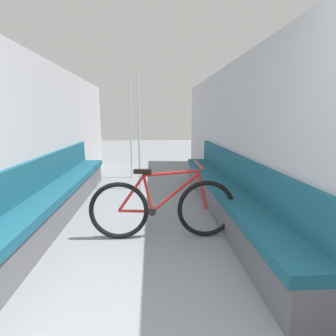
% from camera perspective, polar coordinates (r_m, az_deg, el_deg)
% --- Properties ---
extents(wall_left, '(0.10, 9.03, 2.23)m').
position_cam_1_polar(wall_left, '(3.98, -27.14, 5.79)').
color(wall_left, '#B2B2B7').
rests_on(wall_left, ground).
extents(wall_right, '(0.10, 9.03, 2.23)m').
position_cam_1_polar(wall_right, '(3.88, 16.13, 6.47)').
color(wall_right, '#B2B2B7').
rests_on(wall_right, ground).
extents(bench_seat_row_left, '(0.43, 4.42, 0.87)m').
position_cam_1_polar(bench_seat_row_left, '(3.98, -23.23, -5.96)').
color(bench_seat_row_left, '#5B5B60').
rests_on(bench_seat_row_left, ground).
extents(bench_seat_row_right, '(0.43, 4.42, 0.87)m').
position_cam_1_polar(bench_seat_row_right, '(3.90, 12.42, -5.64)').
color(bench_seat_row_right, '#5B5B60').
rests_on(bench_seat_row_right, ground).
extents(bicycle, '(1.70, 0.46, 0.88)m').
position_cam_1_polar(bicycle, '(3.07, -1.13, -8.72)').
color(bicycle, black).
rests_on(bicycle, ground).
extents(grab_pole_near, '(0.08, 0.08, 2.21)m').
position_cam_1_polar(grab_pole_near, '(6.01, -8.12, 7.96)').
color(grab_pole_near, gray).
rests_on(grab_pole_near, ground).
extents(grab_pole_far, '(0.08, 0.08, 2.21)m').
position_cam_1_polar(grab_pole_far, '(5.04, -6.35, 7.40)').
color(grab_pole_far, gray).
rests_on(grab_pole_far, ground).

